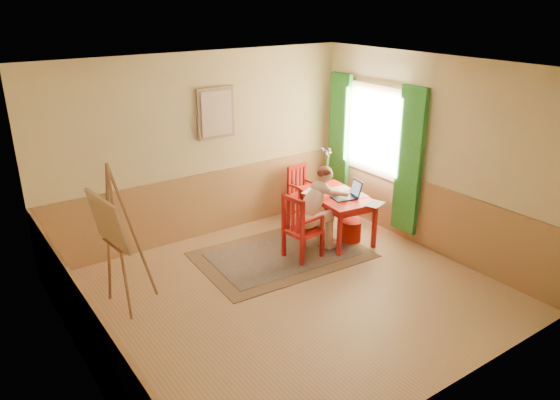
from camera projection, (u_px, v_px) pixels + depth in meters
room at (289, 191)px, 6.19m from camera, size 5.04×4.54×2.84m
wainscot at (254, 236)px, 7.12m from camera, size 5.00×4.50×1.00m
window at (373, 144)px, 8.34m from camera, size 0.12×2.01×2.20m
wall_portrait at (216, 113)px, 7.82m from camera, size 0.60×0.05×0.76m
rug at (282, 254)px, 7.70m from camera, size 2.48×1.73×0.02m
table at (336, 200)px, 8.03m from camera, size 0.85×1.27×0.72m
chair_left at (301, 227)px, 7.44m from camera, size 0.49×0.48×0.97m
chair_back at (302, 193)px, 8.80m from camera, size 0.45×0.46×0.91m
figure at (316, 207)px, 7.56m from camera, size 0.97×0.46×1.28m
laptop at (348, 195)px, 7.85m from camera, size 0.46×0.33×0.25m
papers at (345, 195)px, 7.97m from camera, size 0.79×1.23×0.00m
vase at (327, 166)px, 8.49m from camera, size 0.25×0.27×0.54m
wastebasket at (351, 231)px, 8.10m from camera, size 0.41×0.41×0.33m
easel at (111, 226)px, 6.01m from camera, size 0.64×0.82×1.83m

